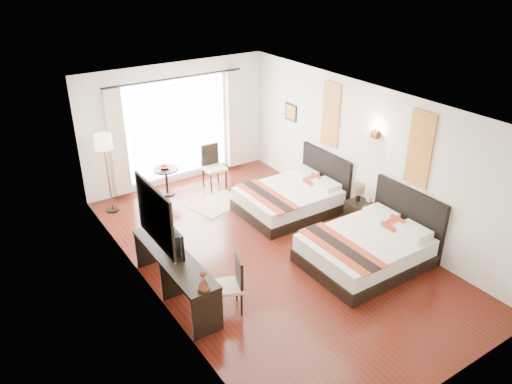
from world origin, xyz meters
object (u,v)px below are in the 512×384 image
table_lamp (359,190)px  desk_chair (229,294)px  floor_lamp (104,147)px  television (169,239)px  bed_far (292,198)px  side_table (167,181)px  console_desk (175,276)px  nightstand (361,215)px  bed_near (369,247)px  window_chair (214,174)px  vase (368,206)px  fruit_bowl (164,167)px

table_lamp → desk_chair: bearing=-166.1°
table_lamp → floor_lamp: 5.14m
television → floor_lamp: (0.09, 3.20, 0.48)m
bed_far → table_lamp: 1.46m
table_lamp → side_table: table_lamp is taller
console_desk → nightstand: bearing=-0.3°
table_lamp → television: 4.01m
bed_far → side_table: 2.87m
bed_near → nightstand: (0.78, 1.00, -0.05)m
window_chair → desk_chair: bearing=-24.9°
television → desk_chair: size_ratio=0.82×
console_desk → desk_chair: bearing=-54.7°
table_lamp → nightstand: bearing=-90.8°
bed_near → vase: (0.75, 0.80, 0.26)m
nightstand → window_chair: size_ratio=0.55×
vase → desk_chair: 3.50m
bed_far → window_chair: bearing=111.9°
fruit_bowl → television: bearing=-112.6°
bed_far → side_table: size_ratio=3.22×
bed_far → fruit_bowl: bearing=130.9°
vase → floor_lamp: (-3.88, 3.58, 0.89)m
nightstand → side_table: size_ratio=0.87×
console_desk → desk_chair: desk_chair is taller
console_desk → fruit_bowl: console_desk is taller
console_desk → fruit_bowl: 3.74m
side_table → floor_lamp: bearing=-176.3°
vase → side_table: same height
television → window_chair: television is taller
bed_far → desk_chair: size_ratio=2.19×
nightstand → table_lamp: size_ratio=1.46×
bed_near → side_table: size_ratio=3.36×
table_lamp → fruit_bowl: bearing=128.1°
side_table → window_chair: bearing=-11.5°
desk_chair → fruit_bowl: (0.85, 4.22, 0.37)m
console_desk → window_chair: 4.08m
floor_lamp → window_chair: 2.66m
table_lamp → side_table: (-2.61, 3.34, -0.44)m
vase → television: (-3.97, 0.38, 0.41)m
bed_near → table_lamp: bed_near is taller
console_desk → floor_lamp: (0.11, 3.36, 1.07)m
vase → console_desk: size_ratio=0.06×
bed_far → nightstand: (0.73, -1.30, -0.03)m
floor_lamp → side_table: (1.30, 0.08, -1.14)m
vase → desk_chair: size_ratio=0.14×
bed_far → floor_lamp: 3.97m
bed_near → window_chair: size_ratio=2.13×
bed_near → vase: 1.12m
vase → fruit_bowl: (-2.59, 3.68, 0.09)m
table_lamp → window_chair: window_chair is taller
desk_chair → television: bearing=-40.8°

